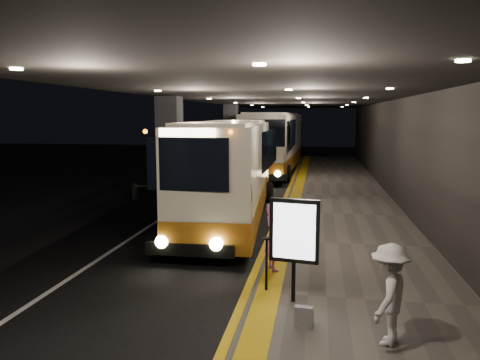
% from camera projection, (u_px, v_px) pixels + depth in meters
% --- Properties ---
extents(ground, '(90.00, 90.00, 0.00)m').
position_uv_depth(ground, '(179.00, 250.00, 13.05)').
color(ground, black).
extents(lane_line_white, '(0.12, 50.00, 0.01)m').
position_uv_depth(lane_line_white, '(172.00, 212.00, 18.23)').
color(lane_line_white, silver).
rests_on(lane_line_white, ground).
extents(kerb_stripe_yellow, '(0.18, 50.00, 0.01)m').
position_uv_depth(kerb_stripe_yellow, '(278.00, 215.00, 17.55)').
color(kerb_stripe_yellow, gold).
rests_on(kerb_stripe_yellow, ground).
extents(sidewalk, '(4.50, 50.00, 0.15)m').
position_uv_depth(sidewalk, '(343.00, 216.00, 17.15)').
color(sidewalk, '#514C44').
rests_on(sidewalk, ground).
extents(tactile_strip, '(0.50, 50.00, 0.01)m').
position_uv_depth(tactile_strip, '(291.00, 212.00, 17.45)').
color(tactile_strip, gold).
rests_on(tactile_strip, sidewalk).
extents(terminal_wall, '(0.10, 50.00, 6.00)m').
position_uv_depth(terminal_wall, '(411.00, 136.00, 16.38)').
color(terminal_wall, black).
rests_on(terminal_wall, ground).
extents(support_columns, '(0.80, 24.80, 4.40)m').
position_uv_depth(support_columns, '(170.00, 158.00, 16.90)').
color(support_columns, black).
rests_on(support_columns, ground).
extents(canopy, '(9.00, 50.00, 0.40)m').
position_uv_depth(canopy, '(284.00, 91.00, 16.90)').
color(canopy, black).
rests_on(canopy, support_columns).
extents(coach_main, '(3.02, 11.13, 3.44)m').
position_uv_depth(coach_main, '(230.00, 175.00, 16.44)').
color(coach_main, beige).
rests_on(coach_main, ground).
extents(coach_second, '(2.93, 12.11, 3.78)m').
position_uv_depth(coach_second, '(274.00, 146.00, 29.93)').
color(coach_second, beige).
rests_on(coach_second, ground).
extents(coach_third, '(2.32, 11.02, 3.46)m').
position_uv_depth(coach_third, '(286.00, 139.00, 41.17)').
color(coach_third, beige).
rests_on(coach_third, ground).
extents(passenger_boarding, '(0.59, 0.69, 1.59)m').
position_uv_depth(passenger_boarding, '(273.00, 237.00, 10.77)').
color(passenger_boarding, '#B05280').
rests_on(passenger_boarding, sidewalk).
extents(passenger_waiting_white, '(0.86, 1.14, 1.61)m').
position_uv_depth(passenger_waiting_white, '(389.00, 294.00, 7.29)').
color(passenger_waiting_white, '#BBBAB4').
rests_on(passenger_waiting_white, sidewalk).
extents(bag_polka, '(0.32, 0.17, 0.38)m').
position_uv_depth(bag_polka, '(304.00, 317.00, 7.90)').
color(bag_polka, black).
rests_on(bag_polka, sidewalk).
extents(info_sign, '(0.95, 0.26, 2.01)m').
position_uv_depth(info_sign, '(294.00, 233.00, 8.88)').
color(info_sign, black).
rests_on(info_sign, sidewalk).
extents(stanchion_post, '(0.05, 0.05, 1.10)m').
position_uv_depth(stanchion_post, '(266.00, 265.00, 9.54)').
color(stanchion_post, black).
rests_on(stanchion_post, sidewalk).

